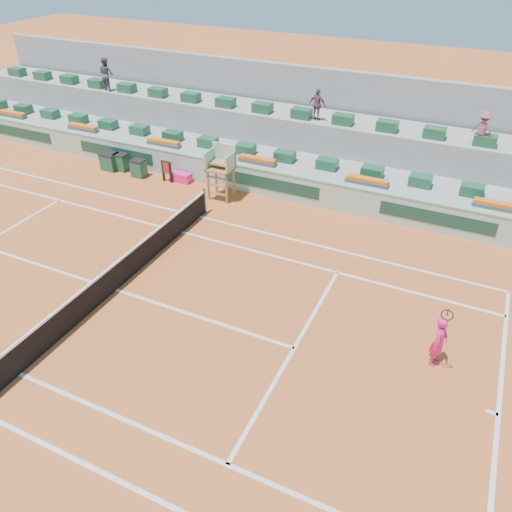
# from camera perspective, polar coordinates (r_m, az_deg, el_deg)

# --- Properties ---
(ground) EXTENTS (90.00, 90.00, 0.00)m
(ground) POSITION_cam_1_polar(r_m,az_deg,el_deg) (17.35, -15.70, -3.76)
(ground) COLOR #AA4D21
(ground) RESTS_ON ground
(seating_tier_lower) EXTENTS (36.00, 4.00, 1.20)m
(seating_tier_lower) POSITION_cam_1_polar(r_m,az_deg,el_deg) (24.81, -0.28, 11.08)
(seating_tier_lower) COLOR #959592
(seating_tier_lower) RESTS_ON ground
(seating_tier_upper) EXTENTS (36.00, 2.40, 2.60)m
(seating_tier_upper) POSITION_cam_1_polar(r_m,az_deg,el_deg) (25.91, 1.29, 13.75)
(seating_tier_upper) COLOR #959592
(seating_tier_upper) RESTS_ON ground
(stadium_back_wall) EXTENTS (36.00, 0.40, 4.40)m
(stadium_back_wall) POSITION_cam_1_polar(r_m,az_deg,el_deg) (27.01, 2.76, 16.60)
(stadium_back_wall) COLOR #959592
(stadium_back_wall) RESTS_ON ground
(player_bag) EXTENTS (0.98, 0.44, 0.44)m
(player_bag) POSITION_cam_1_polar(r_m,az_deg,el_deg) (24.02, -8.56, 8.89)
(player_bag) COLOR #EA1E75
(player_bag) RESTS_ON ground
(spectator_left) EXTENTS (0.94, 0.80, 1.70)m
(spectator_left) POSITION_cam_1_polar(r_m,az_deg,el_deg) (29.47, -16.74, 19.31)
(spectator_left) COLOR #4C4B58
(spectator_left) RESTS_ON seating_tier_upper
(spectator_mid) EXTENTS (0.88, 0.49, 1.42)m
(spectator_mid) POSITION_cam_1_polar(r_m,az_deg,el_deg) (23.81, 7.03, 16.78)
(spectator_mid) COLOR #6D4854
(spectator_mid) RESTS_ON seating_tier_upper
(spectator_right) EXTENTS (1.02, 0.80, 1.39)m
(spectator_right) POSITION_cam_1_polar(r_m,az_deg,el_deg) (22.64, 24.50, 13.10)
(spectator_right) COLOR #9B4D5F
(spectator_right) RESTS_ON seating_tier_upper
(court_lines) EXTENTS (23.89, 11.09, 0.01)m
(court_lines) POSITION_cam_1_polar(r_m,az_deg,el_deg) (17.34, -15.70, -3.75)
(court_lines) COLOR silver
(court_lines) RESTS_ON ground
(tennis_net) EXTENTS (0.10, 11.97, 1.10)m
(tennis_net) POSITION_cam_1_polar(r_m,az_deg,el_deg) (17.04, -15.97, -2.36)
(tennis_net) COLOR black
(tennis_net) RESTS_ON ground
(advertising_hoarding) EXTENTS (36.00, 0.34, 1.26)m
(advertising_hoarding) POSITION_cam_1_polar(r_m,az_deg,el_deg) (22.99, -2.62, 9.21)
(advertising_hoarding) COLOR #97BFAA
(advertising_hoarding) RESTS_ON ground
(umpire_chair) EXTENTS (1.10, 0.90, 2.40)m
(umpire_chair) POSITION_cam_1_polar(r_m,az_deg,el_deg) (21.83, -3.97, 10.38)
(umpire_chair) COLOR olive
(umpire_chair) RESTS_ON ground
(seat_row_lower) EXTENTS (32.90, 0.60, 0.44)m
(seat_row_lower) POSITION_cam_1_polar(r_m,az_deg,el_deg) (23.75, -1.24, 12.14)
(seat_row_lower) COLOR #1A4E30
(seat_row_lower) RESTS_ON seating_tier_lower
(seat_row_upper) EXTENTS (32.90, 0.60, 0.44)m
(seat_row_upper) POSITION_cam_1_polar(r_m,az_deg,el_deg) (24.90, 0.74, 16.61)
(seat_row_upper) COLOR #1A4E30
(seat_row_upper) RESTS_ON seating_tier_upper
(flower_planters) EXTENTS (26.80, 0.36, 0.28)m
(flower_planters) POSITION_cam_1_polar(r_m,az_deg,el_deg) (23.81, -5.42, 11.82)
(flower_planters) COLOR #4E4E4E
(flower_planters) RESTS_ON seating_tier_lower
(drink_cooler_a) EXTENTS (0.66, 0.57, 0.84)m
(drink_cooler_a) POSITION_cam_1_polar(r_m,az_deg,el_deg) (24.84, -13.26, 9.74)
(drink_cooler_a) COLOR #184A30
(drink_cooler_a) RESTS_ON ground
(drink_cooler_b) EXTENTS (0.63, 0.55, 0.84)m
(drink_cooler_b) POSITION_cam_1_polar(r_m,az_deg,el_deg) (25.73, -15.14, 10.33)
(drink_cooler_b) COLOR #184A30
(drink_cooler_b) RESTS_ON ground
(drink_cooler_c) EXTENTS (0.82, 0.71, 0.84)m
(drink_cooler_c) POSITION_cam_1_polar(r_m,az_deg,el_deg) (25.98, -16.36, 10.35)
(drink_cooler_c) COLOR #184A30
(drink_cooler_c) RESTS_ON ground
(towel_rack) EXTENTS (0.54, 0.09, 1.03)m
(towel_rack) POSITION_cam_1_polar(r_m,az_deg,el_deg) (23.96, -10.19, 9.68)
(towel_rack) COLOR black
(towel_rack) RESTS_ON ground
(tennis_player) EXTENTS (0.46, 0.88, 2.28)m
(tennis_player) POSITION_cam_1_polar(r_m,az_deg,el_deg) (14.58, 20.22, -9.09)
(tennis_player) COLOR #EA1E75
(tennis_player) RESTS_ON ground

